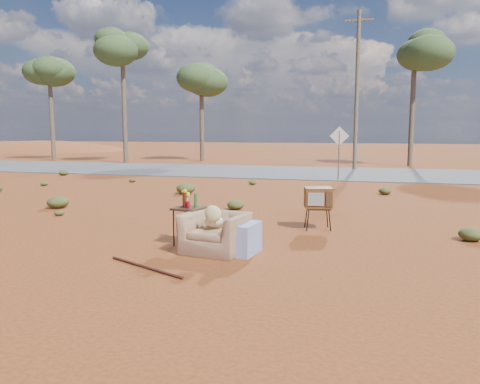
# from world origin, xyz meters

# --- Properties ---
(ground) EXTENTS (140.00, 140.00, 0.00)m
(ground) POSITION_xyz_m (0.00, 0.00, 0.00)
(ground) COLOR brown
(ground) RESTS_ON ground
(highway) EXTENTS (140.00, 7.00, 0.04)m
(highway) POSITION_xyz_m (0.00, 15.00, 0.02)
(highway) COLOR #565659
(highway) RESTS_ON ground
(dirt_mound) EXTENTS (26.00, 18.00, 2.00)m
(dirt_mound) POSITION_xyz_m (-30.00, 34.00, 0.00)
(dirt_mound) COLOR brown
(dirt_mound) RESTS_ON ground
(armchair) EXTENTS (1.28, 0.79, 0.88)m
(armchair) POSITION_xyz_m (0.29, -0.20, 0.41)
(armchair) COLOR #956F51
(armchair) RESTS_ON ground
(tv_unit) EXTENTS (0.62, 0.54, 0.87)m
(tv_unit) POSITION_xyz_m (1.67, 2.08, 0.64)
(tv_unit) COLOR black
(tv_unit) RESTS_ON ground
(side_table) EXTENTS (0.56, 0.56, 0.96)m
(side_table) POSITION_xyz_m (-0.43, 0.17, 0.70)
(side_table) COLOR #3C2216
(side_table) RESTS_ON ground
(rusty_bar) EXTENTS (1.47, 0.73, 0.04)m
(rusty_bar) POSITION_xyz_m (-0.50, -1.37, 0.02)
(rusty_bar) COLOR #532016
(rusty_bar) RESTS_ON ground
(road_sign) EXTENTS (0.78, 0.06, 2.19)m
(road_sign) POSITION_xyz_m (1.50, 12.00, 1.50)
(road_sign) COLOR brown
(road_sign) RESTS_ON ground
(eucalyptus_far_left) EXTENTS (3.20, 3.20, 7.10)m
(eucalyptus_far_left) POSITION_xyz_m (-18.00, 20.00, 5.94)
(eucalyptus_far_left) COLOR brown
(eucalyptus_far_left) RESTS_ON ground
(eucalyptus_left) EXTENTS (3.20, 3.20, 8.10)m
(eucalyptus_left) POSITION_xyz_m (-12.00, 19.00, 6.92)
(eucalyptus_left) COLOR brown
(eucalyptus_left) RESTS_ON ground
(eucalyptus_near_left) EXTENTS (3.20, 3.20, 6.60)m
(eucalyptus_near_left) POSITION_xyz_m (-8.00, 22.00, 5.45)
(eucalyptus_near_left) COLOR brown
(eucalyptus_near_left) RESTS_ON ground
(eucalyptus_center) EXTENTS (3.20, 3.20, 7.60)m
(eucalyptus_center) POSITION_xyz_m (5.00, 21.00, 6.43)
(eucalyptus_center) COLOR brown
(eucalyptus_center) RESTS_ON ground
(utility_pole_center) EXTENTS (1.40, 0.20, 8.00)m
(utility_pole_center) POSITION_xyz_m (2.00, 17.50, 4.15)
(utility_pole_center) COLOR brown
(utility_pole_center) RESTS_ON ground
(scrub_patch) EXTENTS (17.49, 8.07, 0.33)m
(scrub_patch) POSITION_xyz_m (-0.82, 4.41, 0.14)
(scrub_patch) COLOR #424E22
(scrub_patch) RESTS_ON ground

